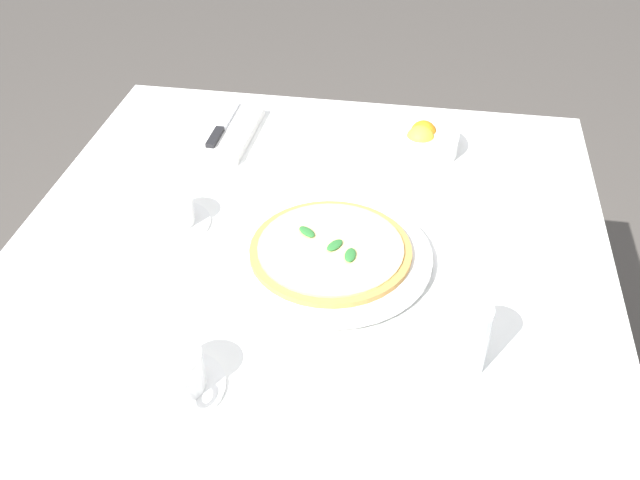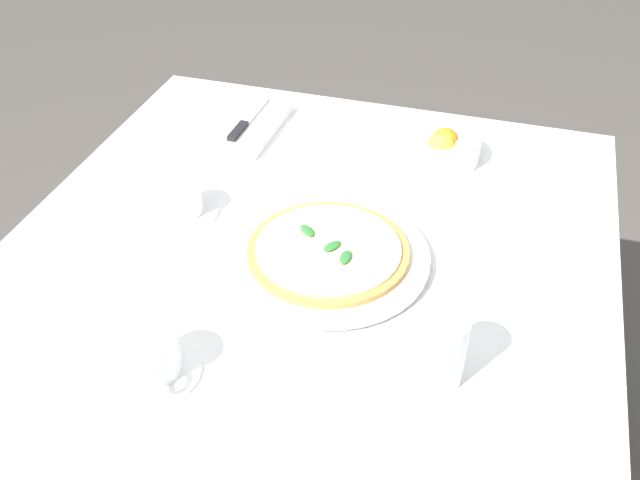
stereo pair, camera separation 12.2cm
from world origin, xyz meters
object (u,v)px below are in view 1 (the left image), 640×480
(pizza_plate, at_px, (331,256))
(coffee_cup_near_left, at_px, (177,373))
(coffee_cup_center_back, at_px, (172,213))
(citrus_bowl, at_px, (421,141))
(pizza, at_px, (331,249))
(water_glass_left_edge, at_px, (464,339))
(napkin_folded, at_px, (222,132))
(dinner_knife, at_px, (222,126))

(pizza_plate, relative_size, coffee_cup_near_left, 2.62)
(coffee_cup_center_back, bearing_deg, citrus_bowl, -52.51)
(coffee_cup_near_left, height_order, citrus_bowl, coffee_cup_near_left)
(coffee_cup_near_left, relative_size, coffee_cup_center_back, 1.00)
(citrus_bowl, bearing_deg, pizza, 160.92)
(coffee_cup_center_back, bearing_deg, pizza_plate, -100.15)
(pizza, xyz_separation_m, coffee_cup_center_back, (0.05, 0.29, 0.00))
(water_glass_left_edge, height_order, napkin_folded, water_glass_left_edge)
(pizza, relative_size, coffee_cup_near_left, 2.09)
(dinner_knife, relative_size, citrus_bowl, 1.30)
(coffee_cup_near_left, relative_size, citrus_bowl, 0.87)
(napkin_folded, xyz_separation_m, citrus_bowl, (0.01, -0.42, 0.02))
(coffee_cup_near_left, bearing_deg, napkin_folded, 10.42)
(coffee_cup_center_back, relative_size, water_glass_left_edge, 1.16)
(citrus_bowl, bearing_deg, napkin_folded, 90.70)
(coffee_cup_center_back, xyz_separation_m, napkin_folded, (0.32, -0.00, -0.02))
(pizza, height_order, dinner_knife, pizza)
(coffee_cup_near_left, distance_m, coffee_cup_center_back, 0.38)
(water_glass_left_edge, bearing_deg, citrus_bowl, 8.64)
(coffee_cup_center_back, xyz_separation_m, dinner_knife, (0.32, -0.00, -0.00))
(water_glass_left_edge, relative_size, dinner_knife, 0.57)
(coffee_cup_center_back, xyz_separation_m, water_glass_left_edge, (-0.25, -0.51, 0.02))
(citrus_bowl, bearing_deg, dinner_knife, 90.32)
(napkin_folded, relative_size, dinner_knife, 1.15)
(citrus_bowl, bearing_deg, coffee_cup_near_left, 156.52)
(coffee_cup_center_back, relative_size, dinner_knife, 0.67)
(water_glass_left_edge, bearing_deg, coffee_cup_center_back, 64.00)
(pizza_plate, height_order, citrus_bowl, citrus_bowl)
(coffee_cup_center_back, distance_m, citrus_bowl, 0.54)
(dinner_knife, distance_m, citrus_bowl, 0.42)
(coffee_cup_center_back, relative_size, napkin_folded, 0.58)
(water_glass_left_edge, bearing_deg, pizza, 47.91)
(pizza, distance_m, water_glass_left_edge, 0.30)
(pizza_plate, relative_size, napkin_folded, 1.52)
(dinner_knife, bearing_deg, pizza_plate, -140.98)
(coffee_cup_center_back, height_order, citrus_bowl, citrus_bowl)
(coffee_cup_near_left, distance_m, napkin_folded, 0.69)
(pizza, bearing_deg, citrus_bowl, -19.08)
(pizza, xyz_separation_m, dinner_knife, (0.38, 0.29, -0.00))
(coffee_cup_near_left, xyz_separation_m, napkin_folded, (0.68, 0.12, -0.02))
(pizza, bearing_deg, pizza_plate, -135.54)
(coffee_cup_near_left, relative_size, napkin_folded, 0.58)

